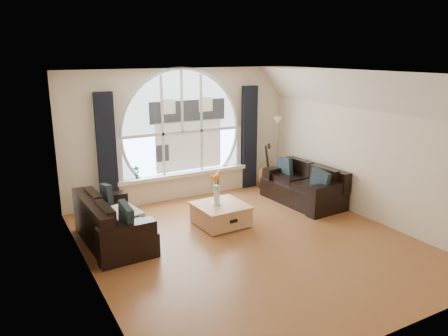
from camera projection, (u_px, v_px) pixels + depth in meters
The scene contains 21 objects.
ground at pixel (251, 242), 7.08m from camera, with size 5.00×5.50×0.01m, color brown.
ceiling at pixel (253, 74), 6.38m from camera, with size 5.00×5.50×0.01m, color silver.
wall_back at pixel (181, 134), 9.05m from camera, with size 5.00×0.01×2.70m, color beige.
wall_front at pixel (397, 221), 4.40m from camera, with size 5.00×0.01×2.70m, color beige.
wall_left at pixel (87, 186), 5.56m from camera, with size 0.01×5.50×2.70m, color beige.
wall_right at pixel (368, 146), 7.89m from camera, with size 0.01×5.50×2.70m, color beige.
attic_slope at pixel (360, 91), 7.49m from camera, with size 0.92×5.50×0.72m, color silver.
arched_window at pixel (182, 121), 8.96m from camera, with size 2.60×0.06×2.15m, color silver.
window_sill at pixel (184, 174), 9.19m from camera, with size 2.90×0.22×0.08m, color white.
window_frame at pixel (182, 121), 8.93m from camera, with size 2.76×0.08×2.15m, color white.
neighbor_house at pixel (189, 127), 9.05m from camera, with size 1.70×0.02×1.50m, color silver.
curtain_left at pixel (107, 153), 8.26m from camera, with size 0.35×0.12×2.30m, color black.
curtain_right at pixel (249, 137), 9.75m from camera, with size 0.35×0.12×2.30m, color black.
sofa_left at pixel (114, 220), 6.96m from camera, with size 0.86×1.72×0.77m, color black.
sofa_right at pixel (303, 184), 8.86m from camera, with size 0.87×1.74×0.77m, color black.
coffee_chest at pixel (221, 213), 7.76m from camera, with size 0.87×0.87×0.42m, color #BD824D.
throw_blanket at pixel (121, 214), 6.94m from camera, with size 0.55×0.55×0.10m, color silver.
vase_flowers at pixel (217, 183), 7.63m from camera, with size 0.24×0.24×0.70m, color white.
floor_lamp at pixel (276, 152), 9.92m from camera, with size 0.24×0.24×1.60m, color #B2B2B2.
guitar at pixel (266, 166), 9.78m from camera, with size 0.36×0.24×1.06m, color olive.
potted_plant at pixel (137, 172), 8.66m from camera, with size 0.14×0.10×0.27m, color #1E6023.
Camera 1 is at (-3.52, -5.50, 3.00)m, focal length 34.78 mm.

